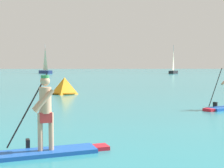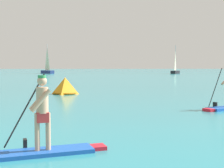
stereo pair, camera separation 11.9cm
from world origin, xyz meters
The scene contains 4 objects.
paddleboarder_near_left centered at (-8.07, -1.38, 0.39)m, with size 3.26×1.34×1.81m.
race_marker_buoy centered at (-8.89, 13.50, 0.51)m, with size 1.65×1.65×1.16m.
sailboat_left_horizon centered at (-19.56, 74.50, 1.13)m, with size 4.13×4.91×7.76m.
sailboat_right_horizon centered at (13.61, 70.56, 0.99)m, with size 3.23×4.28×7.32m.
Camera 2 is at (-6.75, -8.12, 1.93)m, focal length 49.77 mm.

